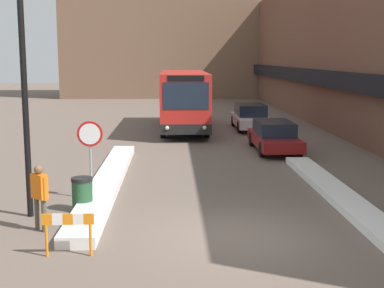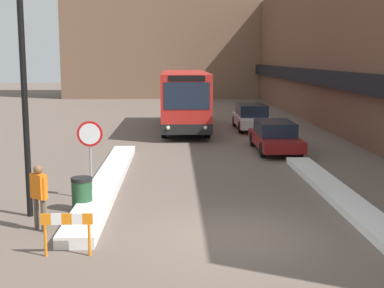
# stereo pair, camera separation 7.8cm
# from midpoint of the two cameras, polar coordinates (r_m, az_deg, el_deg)

# --- Properties ---
(ground_plane) EXTENTS (160.00, 160.00, 0.00)m
(ground_plane) POSITION_cam_midpoint_polar(r_m,az_deg,el_deg) (12.95, 4.48, -9.80)
(ground_plane) COLOR #66564C
(building_row_right) EXTENTS (5.50, 60.00, 9.81)m
(building_row_right) POSITION_cam_midpoint_polar(r_m,az_deg,el_deg) (37.92, 15.83, 9.87)
(building_row_right) COLOR brown
(building_row_right) RESTS_ON ground_plane
(building_backdrop_far) EXTENTS (26.00, 8.00, 18.08)m
(building_backdrop_far) POSITION_cam_midpoint_polar(r_m,az_deg,el_deg) (59.57, -0.53, 13.84)
(building_backdrop_far) COLOR brown
(building_backdrop_far) RESTS_ON ground_plane
(snow_bank_left) EXTENTS (0.90, 12.40, 0.29)m
(snow_bank_left) POSITION_cam_midpoint_polar(r_m,az_deg,el_deg) (18.16, -8.81, -3.85)
(snow_bank_left) COLOR silver
(snow_bank_left) RESTS_ON ground_plane
(snow_bank_right) EXTENTS (0.90, 10.58, 0.23)m
(snow_bank_right) POSITION_cam_midpoint_polar(r_m,az_deg,el_deg) (17.05, 15.29, -5.04)
(snow_bank_right) COLOR silver
(snow_bank_right) RESTS_ON ground_plane
(city_bus) EXTENTS (2.62, 10.38, 3.39)m
(city_bus) POSITION_cam_midpoint_polar(r_m,az_deg,el_deg) (31.44, -0.71, 4.83)
(city_bus) COLOR red
(city_bus) RESTS_ON ground_plane
(parked_car_front) EXTENTS (1.82, 4.78, 1.36)m
(parked_car_front) POSITION_cam_midpoint_polar(r_m,az_deg,el_deg) (24.57, 8.93, 0.85)
(parked_car_front) COLOR maroon
(parked_car_front) RESTS_ON ground_plane
(parked_car_middle) EXTENTS (1.89, 4.84, 1.49)m
(parked_car_middle) POSITION_cam_midpoint_polar(r_m,az_deg,el_deg) (31.89, 6.44, 2.90)
(parked_car_middle) COLOR silver
(parked_car_middle) RESTS_ON ground_plane
(stop_sign) EXTENTS (0.76, 0.08, 2.36)m
(stop_sign) POSITION_cam_midpoint_polar(r_m,az_deg,el_deg) (16.13, -10.69, 0.14)
(stop_sign) COLOR gray
(stop_sign) RESTS_ON ground_plane
(street_lamp) EXTENTS (1.46, 0.36, 7.08)m
(street_lamp) POSITION_cam_midpoint_polar(r_m,az_deg,el_deg) (14.47, -16.49, 9.30)
(street_lamp) COLOR black
(street_lamp) RESTS_ON ground_plane
(pedestrian) EXTENTS (0.47, 0.44, 1.65)m
(pedestrian) POSITION_cam_midpoint_polar(r_m,az_deg,el_deg) (13.58, -15.86, -4.87)
(pedestrian) COLOR brown
(pedestrian) RESTS_ON ground_plane
(trash_bin) EXTENTS (0.59, 0.59, 0.95)m
(trash_bin) POSITION_cam_midpoint_polar(r_m,az_deg,el_deg) (15.15, -11.51, -5.25)
(trash_bin) COLOR #234C2D
(trash_bin) RESTS_ON ground_plane
(construction_barricade) EXTENTS (1.10, 0.06, 0.94)m
(construction_barricade) POSITION_cam_midpoint_polar(r_m,az_deg,el_deg) (11.80, -13.01, -8.52)
(construction_barricade) COLOR orange
(construction_barricade) RESTS_ON ground_plane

